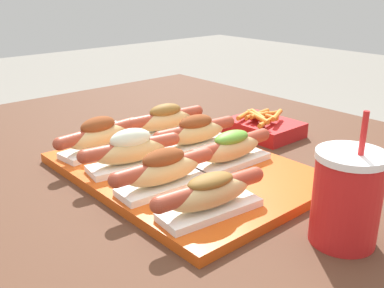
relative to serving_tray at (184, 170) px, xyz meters
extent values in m
cube|color=#CC4C14|center=(0.00, 0.00, 0.00)|extent=(0.49, 0.36, 0.02)
cube|color=white|center=(-0.17, -0.08, 0.02)|extent=(0.08, 0.17, 0.01)
ellipsoid|color=tan|center=(-0.17, -0.08, 0.04)|extent=(0.06, 0.15, 0.04)
cylinder|color=#9E3D28|center=(-0.17, -0.08, 0.05)|extent=(0.04, 0.18, 0.03)
sphere|color=#9E3D28|center=(-0.16, -0.17, 0.05)|extent=(0.03, 0.03, 0.03)
sphere|color=#9E3D28|center=(-0.18, 0.01, 0.05)|extent=(0.03, 0.03, 0.03)
ellipsoid|color=brown|center=(-0.17, -0.08, 0.07)|extent=(0.05, 0.08, 0.03)
cube|color=white|center=(-0.06, -0.08, 0.02)|extent=(0.09, 0.17, 0.01)
ellipsoid|color=tan|center=(-0.06, -0.08, 0.04)|extent=(0.07, 0.15, 0.04)
cylinder|color=#9E3D28|center=(-0.06, -0.08, 0.05)|extent=(0.06, 0.18, 0.03)
sphere|color=#9E3D28|center=(-0.07, -0.17, 0.05)|extent=(0.03, 0.03, 0.03)
sphere|color=#9E3D28|center=(-0.04, 0.01, 0.05)|extent=(0.03, 0.03, 0.03)
ellipsoid|color=silver|center=(-0.06, -0.08, 0.07)|extent=(0.05, 0.09, 0.04)
cube|color=white|center=(0.05, -0.09, 0.02)|extent=(0.07, 0.17, 0.01)
ellipsoid|color=tan|center=(0.05, -0.09, 0.04)|extent=(0.06, 0.15, 0.04)
cylinder|color=#9E3D28|center=(0.05, -0.09, 0.05)|extent=(0.04, 0.18, 0.03)
sphere|color=#9E3D28|center=(0.05, -0.18, 0.05)|extent=(0.03, 0.03, 0.03)
sphere|color=#9E3D28|center=(0.06, 0.00, 0.05)|extent=(0.03, 0.03, 0.03)
ellipsoid|color=brown|center=(0.05, -0.09, 0.07)|extent=(0.04, 0.08, 0.03)
cube|color=white|center=(0.17, -0.09, 0.02)|extent=(0.08, 0.17, 0.01)
ellipsoid|color=tan|center=(0.17, -0.09, 0.04)|extent=(0.06, 0.15, 0.04)
cylinder|color=#9E3D28|center=(0.17, -0.09, 0.05)|extent=(0.05, 0.18, 0.03)
sphere|color=#9E3D28|center=(0.16, -0.18, 0.05)|extent=(0.03, 0.03, 0.03)
sphere|color=#9E3D28|center=(0.18, 0.00, 0.05)|extent=(0.03, 0.03, 0.03)
ellipsoid|color=brown|center=(0.17, -0.09, 0.06)|extent=(0.05, 0.08, 0.02)
cube|color=white|center=(-0.17, 0.09, 0.02)|extent=(0.07, 0.17, 0.01)
ellipsoid|color=tan|center=(-0.17, 0.09, 0.04)|extent=(0.06, 0.15, 0.04)
cylinder|color=#9E3D28|center=(-0.17, 0.09, 0.05)|extent=(0.04, 0.18, 0.03)
sphere|color=#9E3D28|center=(-0.18, 0.00, 0.05)|extent=(0.03, 0.03, 0.03)
sphere|color=#9E3D28|center=(-0.16, 0.18, 0.05)|extent=(0.03, 0.03, 0.03)
ellipsoid|color=brown|center=(-0.17, 0.09, 0.07)|extent=(0.05, 0.08, 0.03)
cube|color=white|center=(-0.06, 0.08, 0.02)|extent=(0.07, 0.17, 0.01)
ellipsoid|color=tan|center=(-0.06, 0.08, 0.04)|extent=(0.06, 0.15, 0.04)
cylinder|color=#9E3D28|center=(-0.06, 0.08, 0.05)|extent=(0.04, 0.18, 0.03)
sphere|color=#9E3D28|center=(-0.07, -0.01, 0.05)|extent=(0.03, 0.03, 0.03)
sphere|color=#9E3D28|center=(-0.05, 0.17, 0.05)|extent=(0.03, 0.03, 0.03)
ellipsoid|color=brown|center=(-0.06, 0.08, 0.07)|extent=(0.05, 0.08, 0.03)
cube|color=white|center=(0.05, 0.07, 0.02)|extent=(0.06, 0.17, 0.01)
ellipsoid|color=tan|center=(0.05, 0.07, 0.04)|extent=(0.05, 0.15, 0.04)
cylinder|color=#9E3D28|center=(0.05, 0.07, 0.05)|extent=(0.03, 0.18, 0.03)
sphere|color=#9E3D28|center=(0.05, -0.02, 0.05)|extent=(0.03, 0.03, 0.03)
sphere|color=#9E3D28|center=(0.06, 0.16, 0.05)|extent=(0.03, 0.03, 0.03)
ellipsoid|color=#5B992D|center=(0.05, 0.07, 0.06)|extent=(0.04, 0.08, 0.03)
cylinder|color=silver|center=(-0.31, 0.03, 0.00)|extent=(0.07, 0.07, 0.02)
cylinder|color=beige|center=(-0.31, 0.03, 0.01)|extent=(0.05, 0.05, 0.01)
cylinder|color=red|center=(0.33, 0.02, 0.05)|extent=(0.09, 0.09, 0.13)
cylinder|color=white|center=(0.33, 0.02, 0.12)|extent=(0.10, 0.10, 0.01)
cylinder|color=red|center=(0.34, 0.02, 0.16)|extent=(0.01, 0.01, 0.06)
cube|color=#B21919|center=(-0.05, 0.30, 0.01)|extent=(0.16, 0.13, 0.03)
cylinder|color=orange|center=(-0.04, 0.27, 0.03)|extent=(0.05, 0.07, 0.01)
cylinder|color=orange|center=(-0.06, 0.30, 0.04)|extent=(0.09, 0.02, 0.01)
cylinder|color=orange|center=(-0.04, 0.26, 0.04)|extent=(0.08, 0.04, 0.01)
cylinder|color=orange|center=(-0.08, 0.30, 0.04)|extent=(0.02, 0.09, 0.01)
cylinder|color=orange|center=(-0.02, 0.27, 0.04)|extent=(0.03, 0.08, 0.01)
cylinder|color=orange|center=(-0.08, 0.32, 0.03)|extent=(0.04, 0.08, 0.01)
cylinder|color=orange|center=(-0.02, 0.31, 0.04)|extent=(0.04, 0.07, 0.01)
cylinder|color=orange|center=(-0.06, 0.28, 0.04)|extent=(0.07, 0.04, 0.01)
cylinder|color=orange|center=(-0.10, 0.27, 0.04)|extent=(0.03, 0.08, 0.01)
cylinder|color=orange|center=(-0.06, 0.28, 0.04)|extent=(0.02, 0.06, 0.01)
camera|label=1|loc=(0.61, -0.51, 0.35)|focal=42.00mm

